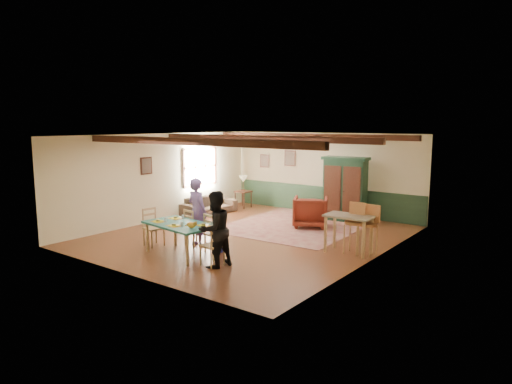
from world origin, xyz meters
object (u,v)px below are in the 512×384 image
Objects in this scene: counter_table at (348,234)px; bar_stool_left at (354,229)px; dining_chair_end_right at (212,244)px; end_table at (243,199)px; person_woman at (215,229)px; cat at (191,224)px; dining_chair_far_right at (215,233)px; person_man at (197,212)px; bar_stool_right at (368,230)px; table_lamp at (243,183)px; dining_table at (181,239)px; armchair at (310,212)px; dining_chair_end_left at (154,227)px; armoire at (345,189)px; dining_chair_far_left at (195,228)px; person_child at (218,231)px; sofa at (209,205)px.

counter_table is 0.19m from bar_stool_left.
dining_chair_end_right is 6.81m from end_table.
bar_stool_left is (1.92, 2.65, -0.22)m from person_woman.
dining_chair_far_right is at bearing 100.37° from cat.
end_table is at bearing 126.66° from cat.
person_man reaches higher than bar_stool_right.
table_lamp is 0.46× the size of bar_stool_left.
person_woman is at bearing -8.36° from dining_table.
person_man is 1.73× the size of armchair.
dining_chair_end_left is 0.58× the size of person_woman.
bar_stool_right is at bearing -60.29° from armoire.
dining_chair_far_right is 5.13m from armoire.
cat is 0.36× the size of armchair.
dining_table is 5.00× the size of cat.
dining_chair_end_left is at bearing 176.63° from cat.
person_man reaches higher than dining_chair_far_left.
dining_table is 1.00m from person_man.
armchair is at bearing 139.89° from bar_stool_left.
end_table is (-2.28, 4.80, -0.17)m from dining_chair_far_left.
dining_chair_end_left is at bearing -90.00° from dining_chair_end_right.
end_table is 6.39m from counter_table.
bar_stool_left is at bearing -28.41° from table_lamp.
table_lamp is (-3.09, 5.74, 0.05)m from cat.
person_man is at bearing 0.00° from person_child.
dining_chair_far_left is 3.71m from counter_table.
dining_chair_end_right is 1.55× the size of end_table.
bar_stool_right is (2.91, 2.77, -0.25)m from cat.
dining_table is 4.40m from armchair.
bar_stool_right is (6.00, -2.97, 0.27)m from end_table.
end_table is 6.49m from bar_stool_left.
dining_chair_end_left is at bearing -151.07° from counter_table.
person_man reaches higher than dining_table.
person_man is (-0.27, 0.84, 0.48)m from dining_table.
armoire is (1.36, 5.67, 0.63)m from dining_table.
dining_table is 1.31m from person_woman.
dining_chair_far_right is (0.49, 0.64, 0.10)m from dining_table.
cat is at bearing -93.37° from dining_chair_end_left.
dining_chair_end_right reaches higher than armchair.
armchair is 0.85× the size of bar_stool_right.
dining_chair_far_left is (-0.29, 0.76, 0.10)m from dining_table.
dining_chair_far_right is at bearing -58.11° from end_table.
person_man reaches higher than cat.
cat is (1.64, -0.34, 0.36)m from dining_chair_end_left.
armchair is at bearing -100.56° from dining_chair_far_left.
armoire reaches higher than person_woman.
counter_table is at bearing 153.94° from person_woman.
sofa is at bearing 125.01° from dining_table.
dining_chair_far_left is at bearing -114.92° from dining_chair_end_right.
person_man reaches higher than person_child.
armoire is at bearing -91.40° from dining_chair_far_right.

